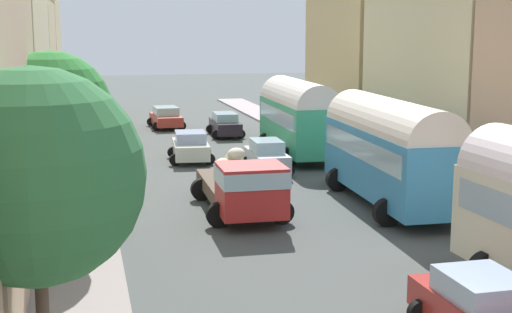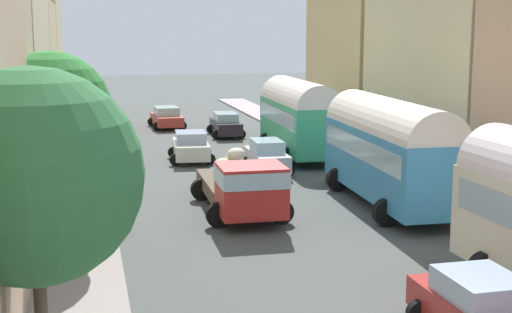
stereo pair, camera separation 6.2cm
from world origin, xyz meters
name	(u,v)px [view 2 (the right image)]	position (x,y,z in m)	size (l,w,h in m)	color
ground_plane	(227,169)	(0.00, 27.00, 0.00)	(154.00, 154.00, 0.00)	#484C4A
sidewalk_left	(79,174)	(-7.25, 27.00, 0.07)	(2.50, 70.00, 0.14)	gray
sidewalk_right	(362,161)	(7.25, 27.00, 0.07)	(2.50, 70.00, 0.14)	#A19395
building_left_3	(18,75)	(-10.68, 37.26, 4.26)	(4.37, 11.21, 8.52)	#C9B489
building_left_4	(24,29)	(-11.15, 50.96, 6.91)	(5.83, 14.92, 13.78)	#C2B188
building_right_2	(452,74)	(10.86, 24.52, 4.76)	(4.72, 11.58, 9.52)	beige
building_right_3	(362,54)	(10.69, 36.03, 5.34)	(4.38, 10.27, 10.68)	tan
parked_bus_1	(389,147)	(4.71, 17.90, 2.37)	(3.56, 9.44, 4.27)	teal
parked_bus_2	(298,115)	(4.43, 29.36, 2.35)	(3.47, 8.46, 4.24)	#359969
cargo_truck_0	(243,185)	(-1.27, 17.57, 1.21)	(3.27, 7.18, 2.24)	#AF2523
car_0	(191,147)	(-1.47, 29.47, 0.79)	(2.55, 3.93, 1.58)	beige
car_1	(167,117)	(-1.22, 43.00, 0.76)	(2.50, 4.34, 1.50)	#A9362A
car_2	(480,308)	(1.54, 5.54, 0.78)	(2.40, 3.81, 1.55)	#AB2C27
car_3	(267,156)	(1.71, 25.59, 0.80)	(2.26, 3.95, 1.61)	silver
car_4	(226,124)	(2.10, 38.11, 0.78)	(2.29, 4.37, 1.54)	black
pedestrian_0	(75,170)	(-7.37, 22.78, 1.04)	(0.43, 0.43, 1.79)	#24334B
pedestrian_1	(52,214)	(-8.07, 15.47, 1.04)	(0.51, 0.51, 1.82)	navy
roadside_tree_0	(34,177)	(-7.90, 5.83, 4.17)	(4.21, 4.21, 6.29)	brown
roadside_tree_1	(52,112)	(-7.90, 14.99, 4.41)	(3.74, 3.74, 6.30)	brown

